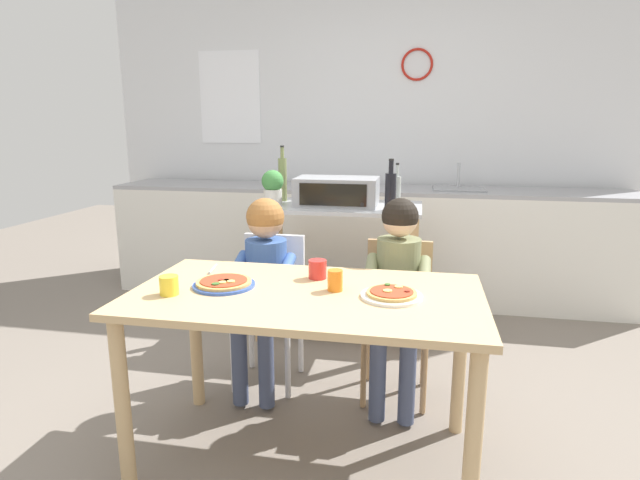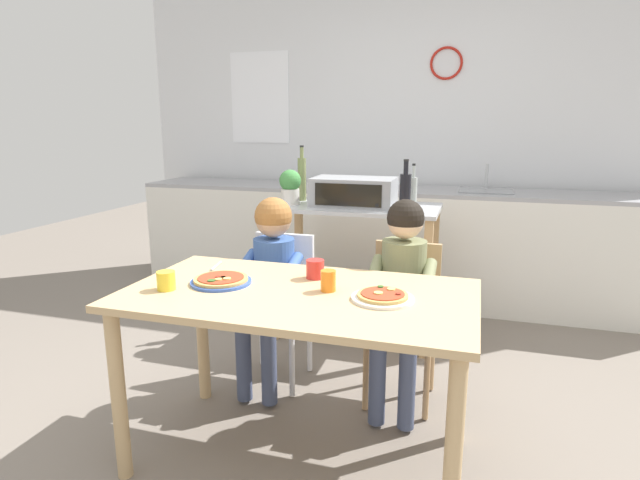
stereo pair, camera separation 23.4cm
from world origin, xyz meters
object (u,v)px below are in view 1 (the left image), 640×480
Objects in this scene: drinking_cup_orange at (335,280)px; potted_herb_plant at (273,186)px; bottle_tall_green_wine at (283,178)px; pizza_plate_white at (392,294)px; bottle_dark_olive_oil at (397,192)px; child_in_blue_striped_shirt at (263,270)px; dining_table at (306,317)px; drinking_cup_yellow at (169,285)px; toaster_oven at (337,192)px; pizza_plate_blue_rimmed at (224,283)px; drinking_cup_red at (318,269)px; child_in_olive_shirt at (397,279)px; bottle_clear_vinegar at (390,191)px; dining_chair_left at (270,298)px; serving_spoon at (213,269)px; dining_chair_right at (397,307)px; kitchen_island_cart at (340,249)px.

potted_herb_plant is at bearing 116.30° from drinking_cup_orange.
bottle_tall_green_wine is 1.56× the size of pizza_plate_white.
bottle_dark_olive_oil is 1.04m from child_in_blue_striped_shirt.
potted_herb_plant reaches higher than drinking_cup_orange.
child_in_blue_striped_shirt is 0.89m from pizza_plate_white.
dining_table is 0.56m from drinking_cup_yellow.
toaster_oven is at bearing 99.03° from drinking_cup_orange.
child_in_blue_striped_shirt is at bearing -81.20° from bottle_tall_green_wine.
drinking_cup_red reaches higher than pizza_plate_blue_rimmed.
bottle_clear_vinegar is at bearing 97.49° from child_in_olive_shirt.
dining_table is 0.19m from drinking_cup_orange.
dining_chair_left reaches higher than serving_spoon.
toaster_oven is at bearing 72.90° from child_in_blue_striped_shirt.
potted_herb_plant reaches higher than dining_chair_right.
bottle_tall_green_wine is 1.04m from child_in_blue_striped_shirt.
bottle_dark_olive_oil is 1.37m from dining_table.
kitchen_island_cart is 4.64× the size of potted_herb_plant.
pizza_plate_blue_rimmed reaches higher than dining_table.
bottle_clear_vinegar is at bearing 59.10° from drinking_cup_yellow.
dining_chair_right is at bearing -37.48° from potted_herb_plant.
drinking_cup_red is 0.51m from serving_spoon.
kitchen_island_cart is 12.87× the size of drinking_cup_red.
kitchen_island_cart is 1.41m from dining_table.
dining_chair_right reaches higher than pizza_plate_blue_rimmed.
drinking_cup_orange is (0.47, -0.63, 0.32)m from dining_chair_left.
serving_spoon is at bearing 163.01° from drinking_cup_orange.
drinking_cup_orange is at bearing 15.51° from drinking_cup_yellow.
child_in_olive_shirt is at bearing 90.01° from pizza_plate_white.
dining_table is 0.56m from serving_spoon.
bottle_dark_olive_oil is at bearing 63.30° from pizza_plate_blue_rimmed.
bottle_tall_green_wine is 1.54m from pizza_plate_blue_rimmed.
dining_chair_left is 0.79× the size of child_in_blue_striped_shirt.
drinking_cup_red is at bearing -134.63° from child_in_olive_shirt.
potted_herb_plant is (-0.42, -0.06, 0.03)m from toaster_oven.
dining_chair_left is at bearing -140.36° from bottle_clear_vinegar.
drinking_cup_orange reaches higher than dining_chair_left.
pizza_plate_blue_rimmed is at bearing -89.98° from dining_chair_left.
dining_chair_right is 3.33× the size of pizza_plate_white.
drinking_cup_red is (-0.10, 0.15, -0.00)m from drinking_cup_orange.
child_in_olive_shirt is 7.49× the size of serving_spoon.
bottle_dark_olive_oil is at bearing 81.81° from drinking_cup_orange.
drinking_cup_yellow reaches higher than dining_chair_right.
dining_chair_right is at bearing -1.27° from dining_chair_left.
bottle_dark_olive_oil is at bearing 43.76° from dining_chair_left.
bottle_tall_green_wine is 1.65× the size of potted_herb_plant.
child_in_olive_shirt is at bearing -1.45° from child_in_blue_striped_shirt.
drinking_cup_yellow is at bearing -148.30° from drinking_cup_red.
child_in_blue_striped_shirt reaches higher than serving_spoon.
pizza_plate_white is at bearing -14.91° from serving_spoon.
potted_herb_plant is at bearing 102.10° from child_in_blue_striped_shirt.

